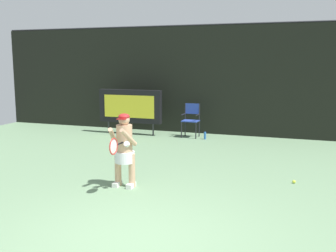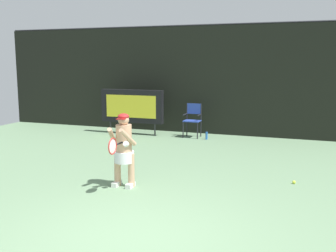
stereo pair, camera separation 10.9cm
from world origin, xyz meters
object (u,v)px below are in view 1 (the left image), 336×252
scoreboard (130,106)px  water_bottle (205,135)px  tennis_player (124,147)px  tennis_racket (114,146)px  tennis_ball_loose (294,182)px  umpire_chair (191,118)px

scoreboard → water_bottle: bearing=-1.5°
tennis_player → tennis_racket: tennis_player is taller
water_bottle → tennis_ball_loose: size_ratio=3.90×
water_bottle → tennis_player: size_ratio=0.18×
scoreboard → tennis_racket: bearing=-68.0°
tennis_player → tennis_racket: size_ratio=2.41×
tennis_racket → tennis_ball_loose: (3.11, 1.82, -0.88)m
tennis_player → tennis_ball_loose: bearing=22.7°
tennis_racket → tennis_ball_loose: 3.71m
umpire_chair → water_bottle: 0.78m
water_bottle → tennis_player: tennis_player is taller
water_bottle → tennis_player: bearing=-93.3°
tennis_player → tennis_ball_loose: size_ratio=21.34×
tennis_ball_loose → tennis_racket: bearing=-149.6°
scoreboard → water_bottle: 2.74m
umpire_chair → tennis_racket: size_ratio=1.79×
water_bottle → tennis_player: (-0.30, -5.24, 0.66)m
tennis_ball_loose → umpire_chair: bearing=129.0°
scoreboard → tennis_player: bearing=-66.5°
tennis_racket → tennis_ball_loose: bearing=38.7°
scoreboard → umpire_chair: 2.11m
umpire_chair → tennis_player: bearing=-87.5°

